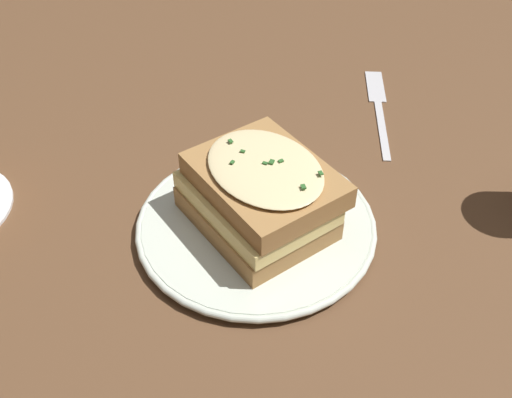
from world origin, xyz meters
TOP-DOWN VIEW (x-y plane):
  - ground_plane at (0.00, 0.00)m, footprint 2.40×2.40m
  - dinner_plate at (-0.01, 0.00)m, footprint 0.24×0.24m
  - sandwich at (-0.01, 0.00)m, footprint 0.16×0.17m
  - fork at (0.19, 0.19)m, footprint 0.07×0.19m

SIDE VIEW (x-z plane):
  - ground_plane at x=0.00m, z-range 0.00..0.00m
  - fork at x=0.19m, z-range 0.00..0.00m
  - dinner_plate at x=-0.01m, z-range 0.00..0.01m
  - sandwich at x=-0.01m, z-range 0.01..0.08m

